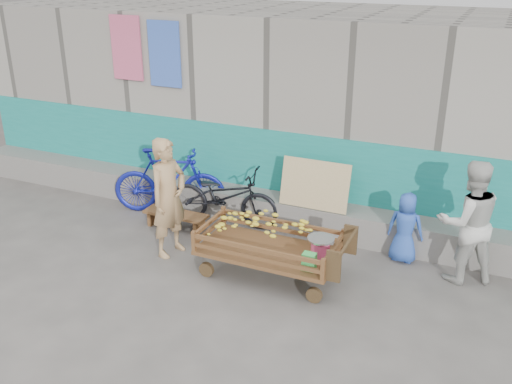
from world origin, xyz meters
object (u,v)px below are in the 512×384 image
at_px(bicycle_blue, 169,181).
at_px(bench, 176,217).
at_px(child, 405,228).
at_px(banana_cart, 266,238).
at_px(vendor_man, 169,198).
at_px(bicycle_dark, 224,196).
at_px(woman, 468,222).

bearing_deg(bicycle_blue, bench, -158.96).
relative_size(child, bicycle_blue, 0.55).
relative_size(banana_cart, bench, 1.92).
height_order(banana_cart, child, child).
xyz_separation_m(banana_cart, bench, (-1.78, 0.73, -0.37)).
bearing_deg(vendor_man, bench, 38.65).
xyz_separation_m(bench, bicycle_dark, (0.60, 0.44, 0.27)).
bearing_deg(vendor_man, banana_cart, -80.04).
bearing_deg(bicycle_blue, child, -109.49).
distance_m(woman, bicycle_dark, 3.49).
bearing_deg(banana_cart, bicycle_dark, 135.56).
xyz_separation_m(bench, bicycle_blue, (-0.37, 0.44, 0.35)).
bearing_deg(child, vendor_man, 22.64).
bearing_deg(bench, woman, 3.20).
height_order(vendor_man, bicycle_dark, vendor_man).
bearing_deg(woman, bicycle_blue, -29.42).
height_order(bench, woman, woman).
relative_size(woman, bicycle_blue, 0.90).
relative_size(woman, child, 1.64).
bearing_deg(child, bench, 9.37).
distance_m(vendor_man, bicycle_blue, 1.36).
distance_m(bicycle_dark, bicycle_blue, 0.97).
distance_m(child, bicycle_blue, 3.66).
relative_size(banana_cart, child, 1.96).
bearing_deg(bench, banana_cart, -22.20).
height_order(child, bicycle_dark, child).
bearing_deg(banana_cart, child, 36.68).
relative_size(bicycle_dark, bicycle_blue, 0.96).
xyz_separation_m(vendor_man, child, (2.95, 1.09, -0.34)).
height_order(bench, child, child).
bearing_deg(banana_cart, woman, 22.74).
xyz_separation_m(bench, woman, (4.06, 0.23, 0.62)).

